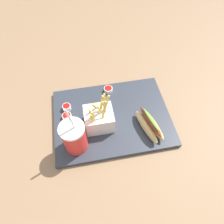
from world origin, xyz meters
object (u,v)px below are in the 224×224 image
object	(u,v)px
hot_dog_1	(150,125)
ketchup_cup_3	(108,89)
soda_cup	(74,137)
ketchup_cup_1	(67,116)
fries_basket	(99,119)
ketchup_cup_2	(67,107)

from	to	relation	value
hot_dog_1	ketchup_cup_3	xyz separation A→B (m)	(-0.12, 0.22, -0.02)
soda_cup	ketchup_cup_1	xyz separation A→B (m)	(-0.03, 0.13, -0.06)
soda_cup	fries_basket	bearing A→B (deg)	37.54
ketchup_cup_2	soda_cup	bearing A→B (deg)	-81.40
soda_cup	ketchup_cup_3	bearing A→B (deg)	56.12
fries_basket	ketchup_cup_2	world-z (taller)	fries_basket
soda_cup	ketchup_cup_1	distance (m)	0.14
fries_basket	ketchup_cup_3	world-z (taller)	fries_basket
ketchup_cup_1	ketchup_cup_3	world-z (taller)	ketchup_cup_3
fries_basket	hot_dog_1	xyz separation A→B (m)	(0.19, -0.05, -0.02)
ketchup_cup_1	ketchup_cup_3	xyz separation A→B (m)	(0.19, 0.11, 0.00)
ketchup_cup_2	hot_dog_1	bearing A→B (deg)	-25.91
ketchup_cup_1	ketchup_cup_2	bearing A→B (deg)	87.04
soda_cup	hot_dog_1	world-z (taller)	soda_cup
soda_cup	ketchup_cup_3	distance (m)	0.29
hot_dog_1	ketchup_cup_3	bearing A→B (deg)	119.82
fries_basket	ketchup_cup_3	size ratio (longest dim) A/B	4.08
fries_basket	ketchup_cup_1	bearing A→B (deg)	155.91
ketchup_cup_1	ketchup_cup_3	size ratio (longest dim) A/B	1.00
ketchup_cup_2	ketchup_cup_3	size ratio (longest dim) A/B	0.90
hot_dog_1	ketchup_cup_2	bearing A→B (deg)	154.09
hot_dog_1	ketchup_cup_1	xyz separation A→B (m)	(-0.31, 0.11, -0.02)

